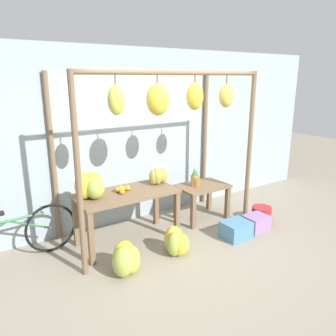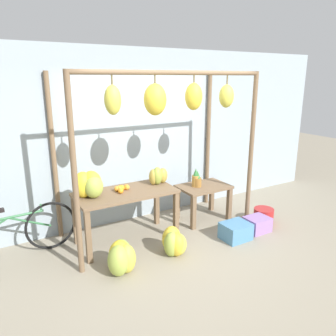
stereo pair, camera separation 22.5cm
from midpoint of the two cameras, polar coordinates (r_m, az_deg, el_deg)
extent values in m
plane|color=gray|center=(4.67, 4.98, -14.68)|extent=(20.00, 20.00, 0.00)
cube|color=#99A8B2|center=(5.42, -4.04, 5.47)|extent=(8.00, 0.08, 2.80)
cylinder|color=brown|center=(3.89, -14.36, -1.82)|extent=(0.07, 0.07, 2.43)
cylinder|color=brown|center=(5.32, 15.45, 2.71)|extent=(0.07, 0.07, 2.43)
cylinder|color=brown|center=(4.93, -18.03, 1.51)|extent=(0.07, 0.07, 2.43)
cylinder|color=brown|center=(6.12, 8.06, 4.74)|extent=(0.07, 0.07, 2.43)
cylinder|color=brown|center=(4.31, 3.12, 16.26)|extent=(2.76, 0.06, 0.06)
cylinder|color=brown|center=(3.89, -8.07, 14.98)|extent=(0.02, 0.02, 0.11)
ellipsoid|color=gold|center=(3.90, -7.94, 11.65)|extent=(0.20, 0.18, 0.35)
cylinder|color=brown|center=(4.14, -0.68, 15.23)|extent=(0.02, 0.02, 0.10)
ellipsoid|color=gold|center=(4.15, -0.67, 11.84)|extent=(0.29, 0.26, 0.40)
cylinder|color=brown|center=(4.46, 6.06, 15.18)|extent=(0.02, 0.02, 0.09)
ellipsoid|color=gold|center=(4.46, 5.98, 12.27)|extent=(0.24, 0.22, 0.36)
cylinder|color=brown|center=(4.81, 11.65, 14.81)|extent=(0.02, 0.02, 0.12)
ellipsoid|color=gold|center=(4.82, 11.50, 12.16)|extent=(0.22, 0.20, 0.32)
cube|color=brown|center=(4.71, -6.03, -4.34)|extent=(1.43, 0.70, 0.04)
cube|color=brown|center=(4.38, -12.27, -11.68)|extent=(0.07, 0.07, 0.73)
cube|color=brown|center=(4.90, 2.75, -8.30)|extent=(0.07, 0.07, 0.73)
cube|color=brown|center=(4.91, -14.55, -8.77)|extent=(0.07, 0.07, 0.73)
cube|color=brown|center=(5.37, -0.79, -6.07)|extent=(0.07, 0.07, 0.73)
cube|color=brown|center=(5.52, 7.39, -3.27)|extent=(0.84, 0.58, 0.04)
cube|color=brown|center=(5.24, 5.68, -7.77)|extent=(0.07, 0.07, 0.56)
cube|color=brown|center=(5.68, 11.73, -6.15)|extent=(0.07, 0.07, 0.56)
cube|color=brown|center=(5.60, 2.78, -6.12)|extent=(0.07, 0.07, 0.56)
cube|color=brown|center=(6.01, 8.67, -4.75)|extent=(0.07, 0.07, 0.56)
ellipsoid|color=yellow|center=(4.53, -11.75, -2.72)|extent=(0.36, 0.38, 0.36)
ellipsoid|color=gold|center=(4.61, -12.58, -2.73)|extent=(0.34, 0.34, 0.32)
ellipsoid|color=yellow|center=(4.51, -13.18, -2.86)|extent=(0.27, 0.25, 0.36)
ellipsoid|color=#9EB247|center=(4.48, -11.40, -3.25)|extent=(0.34, 0.33, 0.31)
sphere|color=orange|center=(4.70, -7.04, -3.58)|extent=(0.09, 0.09, 0.09)
sphere|color=orange|center=(4.71, -6.74, -3.50)|extent=(0.09, 0.09, 0.09)
sphere|color=orange|center=(4.71, -7.54, -3.61)|extent=(0.08, 0.08, 0.08)
sphere|color=orange|center=(4.72, -6.81, -3.51)|extent=(0.09, 0.09, 0.09)
sphere|color=orange|center=(4.76, -5.81, -3.37)|extent=(0.08, 0.08, 0.08)
sphere|color=orange|center=(4.62, -6.85, -4.00)|extent=(0.08, 0.08, 0.08)
sphere|color=orange|center=(4.71, -6.92, -3.50)|extent=(0.09, 0.09, 0.09)
sphere|color=orange|center=(4.76, -5.92, -3.34)|extent=(0.08, 0.08, 0.08)
cylinder|color=olive|center=(5.43, 6.32, -2.50)|extent=(0.13, 0.13, 0.15)
cone|color=#337538|center=(5.39, 6.36, -1.14)|extent=(0.09, 0.09, 0.12)
cylinder|color=#B27F38|center=(5.43, 6.01, -2.28)|extent=(0.12, 0.12, 0.19)
cone|color=#337538|center=(5.39, 6.05, -0.71)|extent=(0.09, 0.09, 0.12)
ellipsoid|color=gold|center=(4.28, -6.53, -15.56)|extent=(0.34, 0.33, 0.28)
ellipsoid|color=#9EB247|center=(4.29, -6.59, -14.65)|extent=(0.28, 0.31, 0.39)
ellipsoid|color=yellow|center=(4.25, -6.81, -14.87)|extent=(0.34, 0.32, 0.40)
ellipsoid|color=#9EB247|center=(4.15, -7.03, -15.73)|extent=(0.38, 0.39, 0.39)
ellipsoid|color=gold|center=(4.20, -5.61, -15.47)|extent=(0.33, 0.33, 0.37)
ellipsoid|color=gold|center=(4.56, 3.18, -13.15)|extent=(0.35, 0.36, 0.31)
ellipsoid|color=gold|center=(4.62, 2.03, -12.27)|extent=(0.30, 0.27, 0.38)
ellipsoid|color=#9EB247|center=(4.52, 2.12, -13.13)|extent=(0.31, 0.30, 0.35)
ellipsoid|color=gold|center=(4.54, 2.87, -13.15)|extent=(0.28, 0.30, 0.33)
cube|color=#4C84B2|center=(5.09, 12.98, -10.70)|extent=(0.41, 0.34, 0.25)
cylinder|color=#AD2323|center=(5.77, 17.39, -7.90)|extent=(0.33, 0.33, 0.24)
torus|color=black|center=(4.88, -18.48, -9.50)|extent=(0.69, 0.08, 0.69)
cylinder|color=#337042|center=(4.69, -24.88, -7.89)|extent=(0.88, 0.08, 0.03)
cylinder|color=#337042|center=(4.78, -21.62, -8.73)|extent=(0.53, 0.06, 0.27)
cylinder|color=#337042|center=(4.74, -20.00, -6.48)|extent=(0.02, 0.02, 0.10)
ellipsoid|color=#B2993D|center=(4.93, -1.30, -1.59)|extent=(0.17, 0.18, 0.24)
ellipsoid|color=#B2993D|center=(5.02, 0.40, -1.32)|extent=(0.18, 0.17, 0.23)
ellipsoid|color=#93A33D|center=(4.94, -0.57, -1.38)|extent=(0.23, 0.22, 0.27)
cube|color=#9970B7|center=(5.43, 16.42, -9.38)|extent=(0.37, 0.31, 0.23)
camera|label=1|loc=(0.11, -88.69, 0.36)|focal=35.00mm
camera|label=2|loc=(0.11, 91.31, -0.36)|focal=35.00mm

